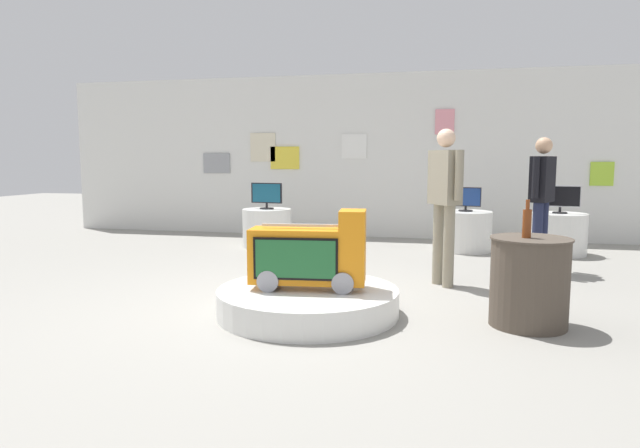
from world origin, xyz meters
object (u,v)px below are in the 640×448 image
at_px(main_display_pedestal, 308,301).
at_px(side_table_round, 529,281).
at_px(shopper_browsing_near_truck, 542,194).
at_px(bottle_on_side_table, 527,222).
at_px(display_pedestal_right_rear, 559,234).
at_px(tv_on_center_rear, 267,195).
at_px(tv_on_right_rear, 561,198).
at_px(novelty_firetruck_tv, 310,257).
at_px(shopper_browsing_rear, 445,194).
at_px(display_pedestal_left_rear, 465,231).
at_px(tv_on_left_rear, 466,199).
at_px(display_pedestal_center_rear, 267,228).

relative_size(main_display_pedestal, side_table_round, 2.18).
distance_m(side_table_round, shopper_browsing_near_truck, 2.52).
bearing_deg(bottle_on_side_table, display_pedestal_right_rear, 75.09).
bearing_deg(tv_on_center_rear, tv_on_right_rear, 3.22).
bearing_deg(display_pedestal_right_rear, novelty_firetruck_tv, -126.20).
distance_m(tv_on_right_rear, shopper_browsing_rear, 2.95).
bearing_deg(tv_on_right_rear, tv_on_center_rear, -176.78).
relative_size(novelty_firetruck_tv, display_pedestal_left_rear, 1.32).
xyz_separation_m(display_pedestal_left_rear, tv_on_center_rear, (-3.08, -0.29, 0.53)).
distance_m(main_display_pedestal, tv_on_center_rear, 4.01).
xyz_separation_m(display_pedestal_left_rear, bottle_on_side_table, (0.32, -3.86, 0.57)).
bearing_deg(bottle_on_side_table, main_display_pedestal, -178.45).
bearing_deg(shopper_browsing_near_truck, tv_on_right_rear, 70.23).
relative_size(display_pedestal_right_rear, tv_on_right_rear, 1.45).
height_order(tv_on_left_rear, tv_on_center_rear, tv_on_center_rear).
xyz_separation_m(main_display_pedestal, display_pedestal_left_rear, (1.52, 3.91, 0.18)).
xyz_separation_m(tv_on_left_rear, display_pedestal_right_rear, (1.34, -0.03, -0.50)).
bearing_deg(tv_on_right_rear, side_table_round, -104.43).
distance_m(display_pedestal_left_rear, display_pedestal_right_rear, 1.34).
relative_size(tv_on_right_rear, shopper_browsing_near_truck, 0.33).
xyz_separation_m(side_table_round, shopper_browsing_near_truck, (0.48, 2.40, 0.59)).
height_order(display_pedestal_left_rear, display_pedestal_right_rear, same).
bearing_deg(display_pedestal_center_rear, display_pedestal_left_rear, 5.21).
distance_m(display_pedestal_center_rear, tv_on_center_rear, 0.53).
height_order(novelty_firetruck_tv, side_table_round, novelty_firetruck_tv).
bearing_deg(display_pedestal_center_rear, bottle_on_side_table, -46.40).
relative_size(bottle_on_side_table, shopper_browsing_rear, 0.18).
bearing_deg(side_table_round, shopper_browsing_near_truck, 78.80).
xyz_separation_m(novelty_firetruck_tv, display_pedestal_right_rear, (2.84, 3.88, -0.23)).
relative_size(novelty_firetruck_tv, shopper_browsing_near_truck, 0.63).
distance_m(novelty_firetruck_tv, tv_on_left_rear, 4.19).
bearing_deg(display_pedestal_right_rear, side_table_round, -104.40).
bearing_deg(novelty_firetruck_tv, tv_on_left_rear, 68.96).
relative_size(tv_on_left_rear, shopper_browsing_rear, 0.26).
height_order(tv_on_left_rear, shopper_browsing_near_truck, shopper_browsing_near_truck).
relative_size(bottle_on_side_table, shopper_browsing_near_truck, 0.19).
bearing_deg(tv_on_right_rear, display_pedestal_left_rear, 178.43).
bearing_deg(tv_on_right_rear, bottle_on_side_table, -104.94).
distance_m(tv_on_left_rear, tv_on_right_rear, 1.34).
bearing_deg(tv_on_right_rear, main_display_pedestal, -126.47).
height_order(main_display_pedestal, shopper_browsing_near_truck, shopper_browsing_near_truck).
distance_m(tv_on_center_rear, tv_on_right_rear, 4.43).
bearing_deg(display_pedestal_left_rear, bottle_on_side_table, -85.28).
xyz_separation_m(display_pedestal_right_rear, bottle_on_side_table, (-1.02, -3.82, 0.57)).
xyz_separation_m(tv_on_center_rear, shopper_browsing_rear, (2.75, -2.18, 0.18)).
height_order(tv_on_left_rear, display_pedestal_center_rear, tv_on_left_rear).
height_order(main_display_pedestal, side_table_round, side_table_round).
bearing_deg(shopper_browsing_rear, display_pedestal_right_rear, 55.48).
bearing_deg(display_pedestal_right_rear, tv_on_center_rear, -176.72).
xyz_separation_m(shopper_browsing_near_truck, shopper_browsing_rear, (-1.17, -1.03, 0.04)).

